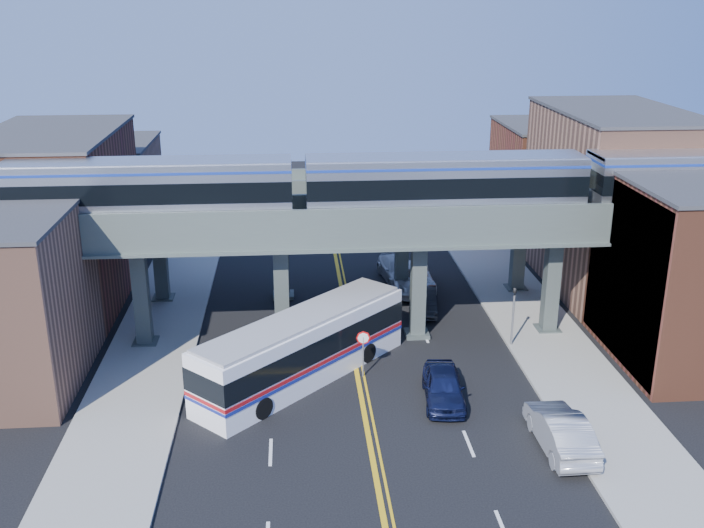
% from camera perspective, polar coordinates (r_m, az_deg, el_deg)
% --- Properties ---
extents(ground, '(120.00, 120.00, 0.00)m').
position_cam_1_polar(ground, '(39.78, 0.77, -10.15)').
color(ground, black).
rests_on(ground, ground).
extents(sidewalk_west, '(5.00, 70.00, 0.16)m').
position_cam_1_polar(sidewalk_west, '(49.27, -13.81, -4.61)').
color(sidewalk_west, gray).
rests_on(sidewalk_west, ground).
extents(sidewalk_east, '(5.00, 70.00, 0.16)m').
position_cam_1_polar(sidewalk_east, '(50.76, 12.79, -3.81)').
color(sidewalk_east, gray).
rests_on(sidewalk_east, ground).
extents(building_west_b, '(8.00, 14.00, 11.00)m').
position_cam_1_polar(building_west_b, '(54.61, -20.58, 3.09)').
color(building_west_b, brown).
rests_on(building_west_b, ground).
extents(building_west_c, '(8.00, 10.00, 8.00)m').
position_cam_1_polar(building_west_c, '(67.15, -17.56, 4.94)').
color(building_west_c, '#8A5C47').
rests_on(building_west_c, ground).
extents(building_east_a, '(8.00, 10.00, 10.00)m').
position_cam_1_polar(building_east_a, '(46.55, 23.63, -0.62)').
color(building_east_a, brown).
rests_on(building_east_a, ground).
extents(building_east_b, '(8.00, 14.00, 12.00)m').
position_cam_1_polar(building_east_b, '(56.64, 18.29, 4.42)').
color(building_east_b, '#8A5C47').
rests_on(building_east_b, ground).
extents(building_east_c, '(8.00, 10.00, 9.00)m').
position_cam_1_polar(building_east_c, '(68.80, 14.13, 6.01)').
color(building_east_c, brown).
rests_on(building_east_c, ground).
extents(mural_panel, '(0.10, 9.50, 9.50)m').
position_cam_1_polar(mural_panel, '(44.92, 19.13, -1.07)').
color(mural_panel, teal).
rests_on(mural_panel, ground).
extents(elevated_viaduct_near, '(52.00, 3.60, 7.40)m').
position_cam_1_polar(elevated_viaduct_near, '(44.59, -0.13, 2.21)').
color(elevated_viaduct_near, '#3F4947').
rests_on(elevated_viaduct_near, ground).
extents(elevated_viaduct_far, '(52.00, 3.60, 7.40)m').
position_cam_1_polar(elevated_viaduct_far, '(51.31, -0.72, 4.48)').
color(elevated_viaduct_far, '#3F4947').
rests_on(elevated_viaduct_far, ground).
extents(transit_train, '(48.31, 3.03, 3.53)m').
position_cam_1_polar(transit_train, '(44.56, 6.75, 5.84)').
color(transit_train, black).
rests_on(transit_train, elevated_viaduct_near).
extents(stop_sign, '(0.76, 0.09, 2.63)m').
position_cam_1_polar(stop_sign, '(41.65, 0.82, -6.01)').
color(stop_sign, slate).
rests_on(stop_sign, ground).
extents(traffic_signal, '(0.15, 0.18, 4.10)m').
position_cam_1_polar(traffic_signal, '(45.74, 11.66, -3.31)').
color(traffic_signal, slate).
rests_on(traffic_signal, ground).
extents(transit_bus, '(11.52, 11.61, 3.45)m').
position_cam_1_polar(transit_bus, '(41.50, -3.59, -6.12)').
color(transit_bus, white).
rests_on(transit_bus, ground).
extents(car_lane_a, '(2.39, 5.00, 1.65)m').
position_cam_1_polar(car_lane_a, '(39.92, 6.67, -8.83)').
color(car_lane_a, black).
rests_on(car_lane_a, ground).
extents(car_lane_b, '(2.24, 4.91, 1.56)m').
position_cam_1_polar(car_lane_b, '(50.74, 5.18, -2.54)').
color(car_lane_b, '#2A2A2C').
rests_on(car_lane_b, ground).
extents(car_lane_c, '(2.89, 6.06, 1.67)m').
position_cam_1_polar(car_lane_c, '(54.21, 4.40, -1.01)').
color(car_lane_c, white).
rests_on(car_lane_c, ground).
extents(car_lane_d, '(2.93, 5.82, 1.62)m').
position_cam_1_polar(car_lane_d, '(55.74, 3.40, -0.44)').
color(car_lane_d, '#A2A2A6').
rests_on(car_lane_d, ground).
extents(car_parked_curb, '(1.96, 5.40, 1.77)m').
position_cam_1_polar(car_parked_curb, '(37.10, 14.94, -11.63)').
color(car_parked_curb, '#A1A2A6').
rests_on(car_parked_curb, ground).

